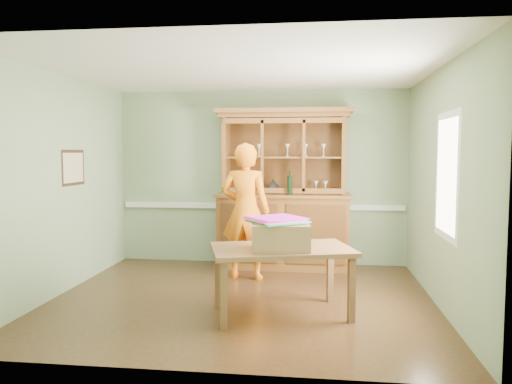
# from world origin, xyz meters

# --- Properties ---
(floor) EXTENTS (4.50, 4.50, 0.00)m
(floor) POSITION_xyz_m (0.00, 0.00, 0.00)
(floor) COLOR #492D17
(floor) RESTS_ON ground
(ceiling) EXTENTS (4.50, 4.50, 0.00)m
(ceiling) POSITION_xyz_m (0.00, 0.00, 2.70)
(ceiling) COLOR white
(ceiling) RESTS_ON wall_back
(wall_back) EXTENTS (4.50, 0.00, 4.50)m
(wall_back) POSITION_xyz_m (0.00, 2.00, 1.35)
(wall_back) COLOR gray
(wall_back) RESTS_ON floor
(wall_left) EXTENTS (0.00, 4.00, 4.00)m
(wall_left) POSITION_xyz_m (-2.25, 0.00, 1.35)
(wall_left) COLOR gray
(wall_left) RESTS_ON floor
(wall_right) EXTENTS (0.00, 4.00, 4.00)m
(wall_right) POSITION_xyz_m (2.25, 0.00, 1.35)
(wall_right) COLOR gray
(wall_right) RESTS_ON floor
(wall_front) EXTENTS (4.50, 0.00, 4.50)m
(wall_front) POSITION_xyz_m (0.00, -2.00, 1.35)
(wall_front) COLOR gray
(wall_front) RESTS_ON floor
(chair_rail) EXTENTS (4.41, 0.05, 0.08)m
(chair_rail) POSITION_xyz_m (0.00, 1.98, 0.90)
(chair_rail) COLOR white
(chair_rail) RESTS_ON wall_back
(framed_map) EXTENTS (0.03, 0.60, 0.46)m
(framed_map) POSITION_xyz_m (-2.23, 0.30, 1.55)
(framed_map) COLOR #362115
(framed_map) RESTS_ON wall_left
(window_panel) EXTENTS (0.03, 0.96, 1.36)m
(window_panel) POSITION_xyz_m (2.23, -0.30, 1.50)
(window_panel) COLOR white
(window_panel) RESTS_ON wall_right
(china_hutch) EXTENTS (2.04, 0.67, 2.39)m
(china_hutch) POSITION_xyz_m (0.37, 1.73, 0.84)
(china_hutch) COLOR #935E27
(china_hutch) RESTS_ON floor
(dining_table) EXTENTS (1.65, 1.25, 0.73)m
(dining_table) POSITION_xyz_m (0.51, -0.51, 0.65)
(dining_table) COLOR brown
(dining_table) RESTS_ON floor
(cardboard_box) EXTENTS (0.65, 0.55, 0.28)m
(cardboard_box) POSITION_xyz_m (0.50, -0.63, 0.87)
(cardboard_box) COLOR #916E4B
(cardboard_box) RESTS_ON dining_table
(kite_stack) EXTENTS (0.69, 0.69, 0.05)m
(kite_stack) POSITION_xyz_m (0.46, -0.58, 1.04)
(kite_stack) COLOR #B9DB1B
(kite_stack) RESTS_ON cardboard_box
(person) EXTENTS (0.73, 0.53, 1.87)m
(person) POSITION_xyz_m (-0.10, 0.98, 0.94)
(person) COLOR orange
(person) RESTS_ON floor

